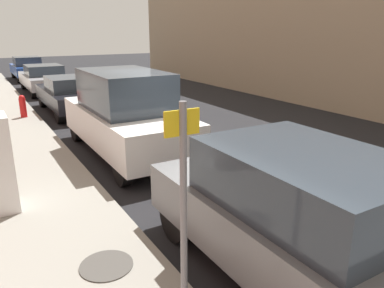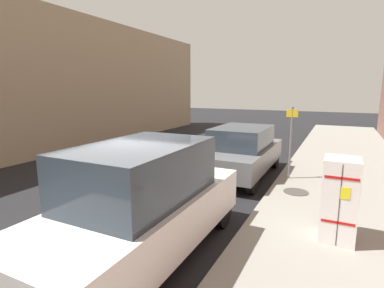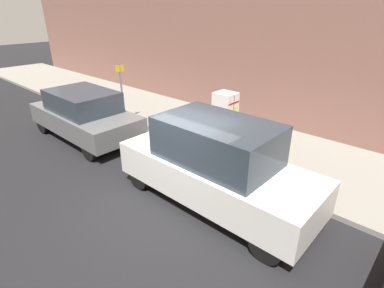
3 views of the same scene
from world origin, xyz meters
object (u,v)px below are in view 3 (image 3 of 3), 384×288
object	(u,v)px
discarded_refrigerator	(225,116)
street_sign_post	(122,90)
parked_van_white	(216,164)
parked_suv_gray	(84,114)

from	to	relation	value
discarded_refrigerator	street_sign_post	xyz separation A→B (m)	(1.50, -3.88, 0.51)
parked_van_white	discarded_refrigerator	bearing A→B (deg)	-146.51
parked_suv_gray	parked_van_white	world-z (taller)	parked_van_white
discarded_refrigerator	street_sign_post	world-z (taller)	street_sign_post
street_sign_post	parked_suv_gray	bearing A→B (deg)	-0.77
parked_van_white	parked_suv_gray	bearing A→B (deg)	-90.00
discarded_refrigerator	parked_suv_gray	world-z (taller)	discarded_refrigerator
street_sign_post	parked_van_white	xyz separation A→B (m)	(1.66, 5.97, -0.41)
street_sign_post	discarded_refrigerator	bearing A→B (deg)	111.13
parked_suv_gray	parked_van_white	bearing A→B (deg)	90.00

